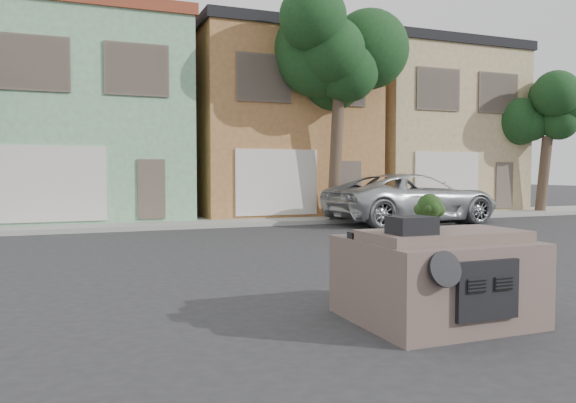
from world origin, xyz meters
TOP-DOWN VIEW (x-y plane):
  - ground_plane at (0.00, 0.00)m, footprint 120.00×120.00m
  - sidewalk at (0.00, 10.50)m, footprint 40.00×3.00m
  - townhouse_mint at (-3.50, 14.50)m, footprint 7.20×8.20m
  - townhouse_tan at (4.00, 14.50)m, footprint 7.20×8.20m
  - townhouse_beige at (11.50, 14.50)m, footprint 7.20×8.20m
  - silver_pickup at (7.26, 8.23)m, footprint 6.53×3.34m
  - tree_near at (5.00, 9.80)m, footprint 4.40×4.00m
  - tree_far at (15.00, 9.80)m, footprint 3.20×3.00m
  - car_dashboard at (0.00, -3.00)m, footprint 2.00×1.80m
  - instrument_hump at (-0.58, -3.35)m, footprint 0.48×0.38m
  - wiper_arm at (0.28, -2.62)m, footprint 0.69×0.15m
  - broccoli at (-0.07, -2.97)m, footprint 0.52×0.52m

SIDE VIEW (x-z plane):
  - ground_plane at x=0.00m, z-range 0.00..0.00m
  - silver_pickup at x=7.26m, z-range -0.88..0.88m
  - sidewalk at x=0.00m, z-range 0.00..0.15m
  - car_dashboard at x=0.00m, z-range 0.00..1.12m
  - wiper_arm at x=0.28m, z-range 1.12..1.14m
  - instrument_hump at x=-0.58m, z-range 1.12..1.32m
  - broccoli at x=-0.07m, z-range 1.12..1.57m
  - tree_far at x=15.00m, z-range 0.00..6.00m
  - townhouse_mint at x=-3.50m, z-range 0.00..7.55m
  - townhouse_tan at x=4.00m, z-range 0.00..7.55m
  - townhouse_beige at x=11.50m, z-range 0.00..7.55m
  - tree_near at x=5.00m, z-range 0.00..8.50m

